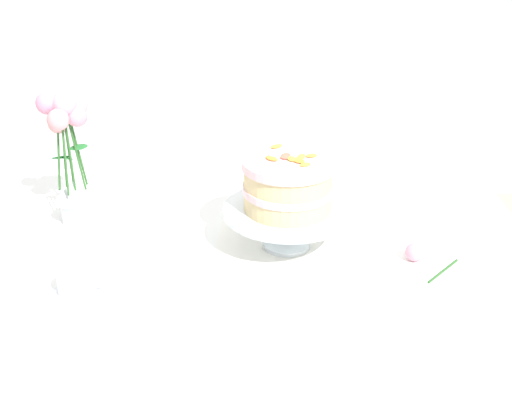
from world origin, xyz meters
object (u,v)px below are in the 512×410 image
object	(u,v)px
fallen_rose	(416,253)
flower_vase	(69,155)
teacup	(77,284)
cake_stand	(287,215)
layer_cake	(288,184)
dining_table	(236,295)

from	to	relation	value
fallen_rose	flower_vase	bearing A→B (deg)	166.29
fallen_rose	teacup	bearing A→B (deg)	-169.93
cake_stand	layer_cake	size ratio (longest dim) A/B	1.41
teacup	fallen_rose	world-z (taller)	teacup
flower_vase	fallen_rose	world-z (taller)	flower_vase
layer_cake	fallen_rose	xyz separation A→B (m)	(0.28, -0.07, -0.14)
cake_stand	layer_cake	distance (m)	0.08
dining_table	teacup	xyz separation A→B (m)	(-0.32, -0.14, 0.12)
flower_vase	teacup	xyz separation A→B (m)	(0.07, -0.32, -0.15)
dining_table	cake_stand	bearing A→B (deg)	27.03
fallen_rose	cake_stand	bearing A→B (deg)	166.58
cake_stand	layer_cake	bearing A→B (deg)	86.96
teacup	flower_vase	bearing A→B (deg)	102.63
fallen_rose	dining_table	bearing A→B (deg)	178.98
layer_cake	fallen_rose	bearing A→B (deg)	-13.43
dining_table	teacup	size ratio (longest dim) A/B	11.99
dining_table	layer_cake	world-z (taller)	layer_cake
dining_table	layer_cake	xyz separation A→B (m)	(0.12, 0.06, 0.25)
dining_table	flower_vase	xyz separation A→B (m)	(-0.39, 0.19, 0.27)
cake_stand	fallen_rose	world-z (taller)	cake_stand
layer_cake	teacup	size ratio (longest dim) A/B	1.76
cake_stand	flower_vase	world-z (taller)	flower_vase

